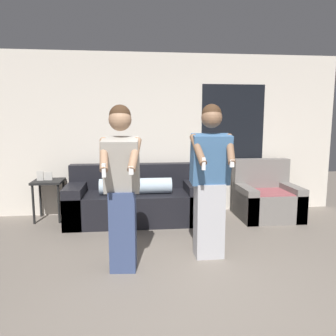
{
  "coord_description": "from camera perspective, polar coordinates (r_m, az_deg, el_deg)",
  "views": [
    {
      "loc": [
        -0.66,
        -2.46,
        1.61
      ],
      "look_at": [
        -0.27,
        1.05,
        1.08
      ],
      "focal_mm": 35.0,
      "sensor_mm": 36.0,
      "label": 1
    }
  ],
  "objects": [
    {
      "name": "ground_plane",
      "position": [
        3.01,
        8.04,
        -23.93
      ],
      "size": [
        14.0,
        14.0,
        0.0
      ],
      "primitive_type": "plane",
      "color": "slate"
    },
    {
      "name": "wall_back",
      "position": [
        5.64,
        0.6,
        5.89
      ],
      "size": [
        5.84,
        0.07,
        2.7
      ],
      "color": "silver",
      "rests_on": "ground_plane"
    },
    {
      "name": "couch",
      "position": [
        5.27,
        -5.61,
        -5.69
      ],
      "size": [
        2.13,
        0.9,
        0.88
      ],
      "color": "black",
      "rests_on": "ground_plane"
    },
    {
      "name": "armchair",
      "position": [
        5.67,
        16.7,
        -5.14
      ],
      "size": [
        0.95,
        0.85,
        0.94
      ],
      "color": "slate",
      "rests_on": "ground_plane"
    },
    {
      "name": "side_table",
      "position": [
        5.57,
        -20.12,
        -3.05
      ],
      "size": [
        0.46,
        0.47,
        0.8
      ],
      "color": "black",
      "rests_on": "ground_plane"
    },
    {
      "name": "person_left",
      "position": [
        3.43,
        -8.06,
        -3.19
      ],
      "size": [
        0.43,
        0.52,
        1.75
      ],
      "color": "#384770",
      "rests_on": "ground_plane"
    },
    {
      "name": "person_right",
      "position": [
        3.78,
        7.35,
        -2.22
      ],
      "size": [
        0.5,
        0.48,
        1.78
      ],
      "color": "#B2B2B7",
      "rests_on": "ground_plane"
    }
  ]
}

